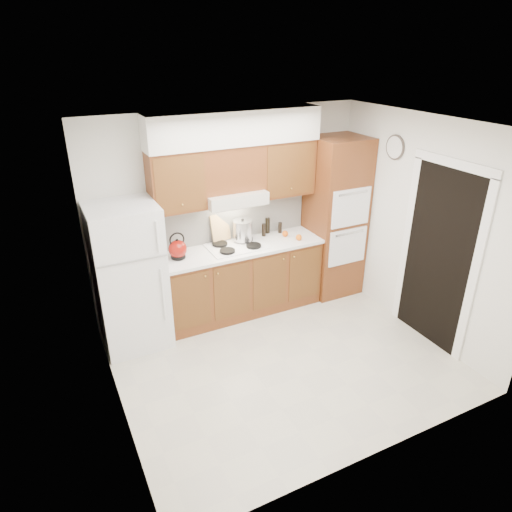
{
  "coord_description": "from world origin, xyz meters",
  "views": [
    {
      "loc": [
        -2.16,
        -3.63,
        3.28
      ],
      "look_at": [
        -0.13,
        0.45,
        1.15
      ],
      "focal_mm": 32.0,
      "sensor_mm": 36.0,
      "label": 1
    }
  ],
  "objects_px": {
    "fridge": "(129,277)",
    "kettle": "(178,249)",
    "oven_cabinet": "(335,218)",
    "stock_pot": "(243,231)"
  },
  "relations": [
    {
      "from": "kettle",
      "to": "stock_pot",
      "type": "xyz_separation_m",
      "value": [
        0.9,
        0.11,
        0.04
      ]
    },
    {
      "from": "fridge",
      "to": "stock_pot",
      "type": "xyz_separation_m",
      "value": [
        1.52,
        0.18,
        0.24
      ]
    },
    {
      "from": "kettle",
      "to": "oven_cabinet",
      "type": "bearing_deg",
      "value": 24.02
    },
    {
      "from": "fridge",
      "to": "oven_cabinet",
      "type": "height_order",
      "value": "oven_cabinet"
    },
    {
      "from": "fridge",
      "to": "kettle",
      "type": "distance_m",
      "value": 0.65
    },
    {
      "from": "kettle",
      "to": "stock_pot",
      "type": "bearing_deg",
      "value": 31.8
    },
    {
      "from": "fridge",
      "to": "stock_pot",
      "type": "distance_m",
      "value": 1.54
    },
    {
      "from": "oven_cabinet",
      "to": "stock_pot",
      "type": "relative_size",
      "value": 8.65
    },
    {
      "from": "fridge",
      "to": "oven_cabinet",
      "type": "relative_size",
      "value": 0.78
    },
    {
      "from": "fridge",
      "to": "kettle",
      "type": "xyz_separation_m",
      "value": [
        0.61,
        0.07,
        0.2
      ]
    }
  ]
}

